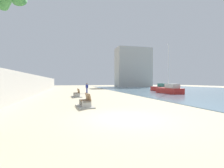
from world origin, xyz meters
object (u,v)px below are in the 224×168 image
(bench_far, at_px, (77,95))
(boat_distant, at_px, (170,89))
(bench_near, at_px, (85,104))
(person_walking, at_px, (87,87))
(boat_nearest, at_px, (162,88))

(bench_far, xyz_separation_m, boat_distant, (14.02, 1.90, 0.41))
(bench_far, relative_size, boat_distant, 0.28)
(bench_near, relative_size, person_walking, 1.36)
(bench_near, bearing_deg, boat_distant, 35.87)
(boat_distant, height_order, boat_nearest, boat_distant)
(bench_near, distance_m, boat_distant, 17.08)
(bench_far, bearing_deg, person_walking, 73.06)
(boat_distant, bearing_deg, bench_far, -172.28)
(person_walking, height_order, boat_distant, boat_distant)
(boat_distant, bearing_deg, bench_near, -144.13)
(bench_far, distance_m, boat_distant, 14.15)
(bench_near, xyz_separation_m, bench_far, (-0.19, 8.11, 0.00))
(bench_far, relative_size, boat_nearest, 0.47)
(bench_near, relative_size, boat_distant, 0.28)
(bench_far, xyz_separation_m, person_walking, (1.89, 6.21, 0.69))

